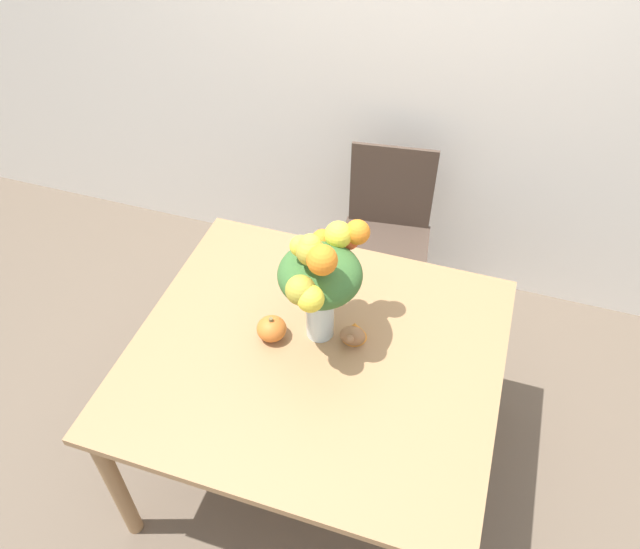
# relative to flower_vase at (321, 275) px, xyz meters

# --- Properties ---
(ground_plane) EXTENTS (12.00, 12.00, 0.00)m
(ground_plane) POSITION_rel_flower_vase_xyz_m (0.01, -0.09, -1.02)
(ground_plane) COLOR brown
(wall_back) EXTENTS (8.00, 0.06, 2.70)m
(wall_back) POSITION_rel_flower_vase_xyz_m (0.01, 1.24, 0.33)
(wall_back) COLOR white
(wall_back) RESTS_ON ground_plane
(dining_table) EXTENTS (1.29, 1.16, 0.72)m
(dining_table) POSITION_rel_flower_vase_xyz_m (0.01, -0.09, -0.38)
(dining_table) COLOR #9E754C
(dining_table) RESTS_ON ground_plane
(flower_vase) EXTENTS (0.28, 0.39, 0.50)m
(flower_vase) POSITION_rel_flower_vase_xyz_m (0.00, 0.00, 0.00)
(flower_vase) COLOR silver
(flower_vase) RESTS_ON dining_table
(pumpkin) EXTENTS (0.11, 0.11, 0.10)m
(pumpkin) POSITION_rel_flower_vase_xyz_m (-0.16, -0.07, -0.25)
(pumpkin) COLOR orange
(pumpkin) RESTS_ON dining_table
(turkey_figurine) EXTENTS (0.09, 0.13, 0.08)m
(turkey_figurine) POSITION_rel_flower_vase_xyz_m (0.12, 0.01, -0.26)
(turkey_figurine) COLOR #936642
(turkey_figurine) RESTS_ON dining_table
(dining_chair_near_window) EXTENTS (0.47, 0.47, 0.91)m
(dining_chair_near_window) POSITION_rel_flower_vase_xyz_m (0.05, 0.87, -0.54)
(dining_chair_near_window) COLOR #47382D
(dining_chair_near_window) RESTS_ON ground_plane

